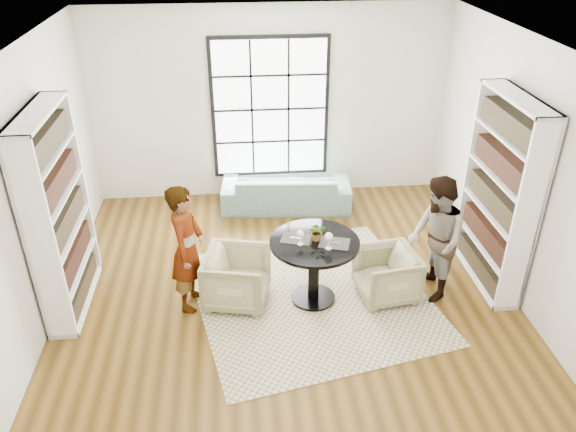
{
  "coord_description": "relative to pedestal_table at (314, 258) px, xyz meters",
  "views": [
    {
      "loc": [
        -0.54,
        -5.37,
        4.26
      ],
      "look_at": [
        0.03,
        0.4,
        0.98
      ],
      "focal_mm": 35.0,
      "sensor_mm": 36.0,
      "label": 1
    }
  ],
  "objects": [
    {
      "name": "ground",
      "position": [
        -0.3,
        -0.05,
        -0.6
      ],
      "size": [
        6.0,
        6.0,
        0.0
      ],
      "primitive_type": "plane",
      "color": "brown"
    },
    {
      "name": "room_shell",
      "position": [
        -0.3,
        0.49,
        0.66
      ],
      "size": [
        6.0,
        6.01,
        6.0
      ],
      "color": "silver",
      "rests_on": "ground"
    },
    {
      "name": "rug",
      "position": [
        -0.01,
        0.03,
        -0.6
      ],
      "size": [
        3.22,
        3.22,
        0.01
      ],
      "primitive_type": "cube",
      "rotation": [
        0.0,
        0.0,
        0.21
      ],
      "color": "beige",
      "rests_on": "ground"
    },
    {
      "name": "pedestal_table",
      "position": [
        0.0,
        0.0,
        0.0
      ],
      "size": [
        1.05,
        1.05,
        0.83
      ],
      "rotation": [
        0.0,
        0.0,
        -0.3
      ],
      "color": "black",
      "rests_on": "ground"
    },
    {
      "name": "sofa",
      "position": [
        -0.1,
        2.4,
        -0.31
      ],
      "size": [
        2.06,
        0.95,
        0.58
      ],
      "primitive_type": "imported",
      "rotation": [
        0.0,
        0.0,
        3.06
      ],
      "color": "gray",
      "rests_on": "ground"
    },
    {
      "name": "armchair_left",
      "position": [
        -0.91,
        0.06,
        -0.27
      ],
      "size": [
        0.88,
        0.86,
        0.67
      ],
      "primitive_type": "imported",
      "rotation": [
        0.0,
        0.0,
        1.35
      ],
      "color": "tan",
      "rests_on": "ground"
    },
    {
      "name": "armchair_right",
      "position": [
        0.89,
        -0.02,
        -0.29
      ],
      "size": [
        0.77,
        0.75,
        0.62
      ],
      "primitive_type": "imported",
      "rotation": [
        0.0,
        0.0,
        -1.43
      ],
      "color": "#C4AC8C",
      "rests_on": "ground"
    },
    {
      "name": "person_left",
      "position": [
        -1.46,
        0.06,
        0.19
      ],
      "size": [
        0.5,
        0.65,
        1.58
      ],
      "primitive_type": "imported",
      "rotation": [
        0.0,
        0.0,
        1.34
      ],
      "color": "gray",
      "rests_on": "ground"
    },
    {
      "name": "person_right",
      "position": [
        1.44,
        -0.02,
        0.18
      ],
      "size": [
        0.59,
        0.76,
        1.56
      ],
      "primitive_type": "imported",
      "rotation": [
        0.0,
        0.0,
        -1.57
      ],
      "color": "gray",
      "rests_on": "ground"
    },
    {
      "name": "placemat_left",
      "position": [
        -0.21,
        0.07,
        0.24
      ],
      "size": [
        0.4,
        0.35,
        0.01
      ],
      "primitive_type": "cube",
      "rotation": [
        0.0,
        0.0,
        -0.3
      ],
      "color": "#292723",
      "rests_on": "pedestal_table"
    },
    {
      "name": "placemat_right",
      "position": [
        0.22,
        -0.07,
        0.24
      ],
      "size": [
        0.4,
        0.35,
        0.01
      ],
      "primitive_type": "cube",
      "rotation": [
        0.0,
        0.0,
        -0.3
      ],
      "color": "#292723",
      "rests_on": "pedestal_table"
    },
    {
      "name": "cutlery_left",
      "position": [
        -0.21,
        0.07,
        0.24
      ],
      "size": [
        0.2,
        0.25,
        0.01
      ],
      "primitive_type": null,
      "rotation": [
        0.0,
        0.0,
        -0.3
      ],
      "color": "silver",
      "rests_on": "placemat_left"
    },
    {
      "name": "cutlery_right",
      "position": [
        0.22,
        -0.07,
        0.24
      ],
      "size": [
        0.2,
        0.25,
        0.01
      ],
      "primitive_type": null,
      "rotation": [
        0.0,
        0.0,
        -0.3
      ],
      "color": "silver",
      "rests_on": "placemat_right"
    },
    {
      "name": "wine_glass_left",
      "position": [
        -0.17,
        -0.05,
        0.37
      ],
      "size": [
        0.08,
        0.08,
        0.19
      ],
      "color": "silver",
      "rests_on": "pedestal_table"
    },
    {
      "name": "wine_glass_right",
      "position": [
        0.13,
        -0.17,
        0.38
      ],
      "size": [
        0.09,
        0.09,
        0.21
      ],
      "color": "silver",
      "rests_on": "pedestal_table"
    },
    {
      "name": "flower_centerpiece",
      "position": [
        0.03,
        0.03,
        0.34
      ],
      "size": [
        0.2,
        0.17,
        0.22
      ],
      "primitive_type": "imported",
      "rotation": [
        0.0,
        0.0,
        -0.0
      ],
      "color": "gray",
      "rests_on": "pedestal_table"
    }
  ]
}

